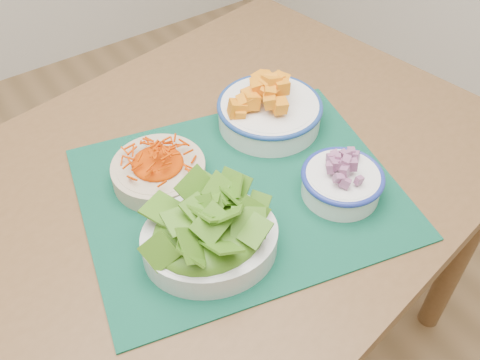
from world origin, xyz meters
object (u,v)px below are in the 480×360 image
Objects in this scene: carrot_bowl at (158,168)px; onion_bowl at (342,179)px; placemat at (240,192)px; squash_bowl at (270,104)px; lettuce_bowl at (209,233)px; table at (197,217)px.

onion_bowl is (0.26, -0.22, 0.01)m from carrot_bowl.
placemat is 2.19× the size of squash_bowl.
placemat is 0.15m from lettuce_bowl.
lettuce_bowl reaches higher than carrot_bowl.
onion_bowl is at bearing 15.92° from lettuce_bowl.
carrot_bowl is 0.80× the size of squash_bowl.
carrot_bowl is at bearing 139.59° from onion_bowl.
squash_bowl is at bearing 5.24° from table.
placemat is 3.12× the size of onion_bowl.
carrot_bowl is 0.20m from lettuce_bowl.
squash_bowl is at bearing 51.06° from placemat.
lettuce_bowl is (-0.01, -0.19, 0.02)m from carrot_bowl.
placemat is 0.21m from squash_bowl.
lettuce_bowl is 0.27m from onion_bowl.
table is 0.30m from onion_bowl.
table is 0.27m from squash_bowl.
squash_bowl reaches higher than table.
placemat is 0.19m from onion_bowl.
table is 0.21m from lettuce_bowl.
squash_bowl is (0.22, 0.06, 0.15)m from table.
carrot_bowl is (-0.11, 0.11, 0.03)m from placemat.
table is 5.45× the size of squash_bowl.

